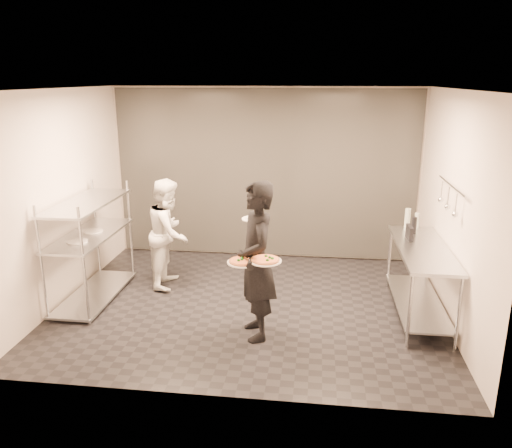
# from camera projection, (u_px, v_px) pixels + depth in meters

# --- Properties ---
(room_shell) EXTENTS (5.00, 4.00, 2.80)m
(room_shell) POSITION_uv_depth(u_px,v_px,m) (259.00, 185.00, 7.40)
(room_shell) COLOR black
(room_shell) RESTS_ON ground
(pass_rack) EXTENTS (0.60, 1.60, 1.50)m
(pass_rack) POSITION_uv_depth(u_px,v_px,m) (90.00, 245.00, 6.71)
(pass_rack) COLOR silver
(pass_rack) RESTS_ON ground
(prep_counter) EXTENTS (0.60, 1.80, 0.92)m
(prep_counter) POSITION_uv_depth(u_px,v_px,m) (421.00, 269.00, 6.24)
(prep_counter) COLOR silver
(prep_counter) RESTS_ON ground
(utensil_rail) EXTENTS (0.07, 1.20, 0.31)m
(utensil_rail) POSITION_uv_depth(u_px,v_px,m) (449.00, 198.00, 5.95)
(utensil_rail) COLOR silver
(utensil_rail) RESTS_ON room_shell
(waiter) EXTENTS (0.64, 0.78, 1.85)m
(waiter) POSITION_uv_depth(u_px,v_px,m) (256.00, 261.00, 5.66)
(waiter) COLOR black
(waiter) RESTS_ON ground
(chef) EXTENTS (0.61, 0.78, 1.57)m
(chef) POSITION_uv_depth(u_px,v_px,m) (169.00, 233.00, 7.16)
(chef) COLOR white
(chef) RESTS_ON ground
(pizza_plate_near) EXTENTS (0.35, 0.35, 0.05)m
(pizza_plate_near) POSITION_uv_depth(u_px,v_px,m) (243.00, 261.00, 5.45)
(pizza_plate_near) COLOR silver
(pizza_plate_near) RESTS_ON waiter
(pizza_plate_far) EXTENTS (0.35, 0.35, 0.05)m
(pizza_plate_far) POSITION_uv_depth(u_px,v_px,m) (265.00, 260.00, 5.37)
(pizza_plate_far) COLOR silver
(pizza_plate_far) RESTS_ON waiter
(salad_plate) EXTENTS (0.28, 0.28, 0.07)m
(salad_plate) POSITION_uv_depth(u_px,v_px,m) (254.00, 217.00, 5.83)
(salad_plate) COLOR silver
(salad_plate) RESTS_ON waiter
(pos_monitor) EXTENTS (0.06, 0.25, 0.18)m
(pos_monitor) POSITION_uv_depth(u_px,v_px,m) (409.00, 233.00, 6.43)
(pos_monitor) COLOR black
(pos_monitor) RESTS_ON prep_counter
(bottle_green) EXTENTS (0.08, 0.08, 0.28)m
(bottle_green) POSITION_uv_depth(u_px,v_px,m) (407.00, 218.00, 6.89)
(bottle_green) COLOR gray
(bottle_green) RESTS_ON prep_counter
(bottle_clear) EXTENTS (0.07, 0.07, 0.22)m
(bottle_clear) POSITION_uv_depth(u_px,v_px,m) (417.00, 221.00, 6.88)
(bottle_clear) COLOR gray
(bottle_clear) RESTS_ON prep_counter
(bottle_dark) EXTENTS (0.07, 0.07, 0.23)m
(bottle_dark) POSITION_uv_depth(u_px,v_px,m) (414.00, 225.00, 6.65)
(bottle_dark) COLOR black
(bottle_dark) RESTS_ON prep_counter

